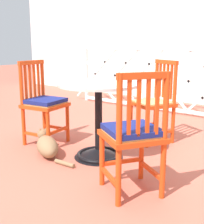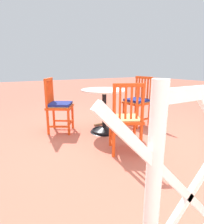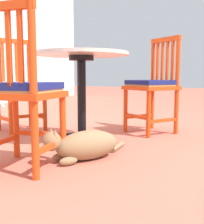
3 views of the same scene
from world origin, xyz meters
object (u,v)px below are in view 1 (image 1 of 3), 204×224
cafe_table (99,129)px  tabby_cat (47,145)px  orange_chair_facing_out (133,135)px  orange_chair_by_planter (154,103)px  orange_chair_near_fence (44,104)px

cafe_table → tabby_cat: 0.56m
orange_chair_facing_out → orange_chair_by_planter: 1.30m
tabby_cat → orange_chair_near_fence: bearing=141.7°
orange_chair_facing_out → tabby_cat: size_ratio=1.29×
orange_chair_near_fence → tabby_cat: orange_chair_near_fence is taller
orange_chair_facing_out → tabby_cat: 1.17m
cafe_table → orange_chair_by_planter: (0.16, 0.80, 0.15)m
orange_chair_facing_out → tabby_cat: orange_chair_facing_out is taller
orange_chair_facing_out → orange_chair_by_planter: (-0.49, 1.20, -0.01)m
orange_chair_facing_out → tabby_cat: (-1.10, 0.14, -0.35)m
orange_chair_near_fence → orange_chair_by_planter: size_ratio=1.00×
orange_chair_near_fence → tabby_cat: 0.51m
cafe_table → orange_chair_by_planter: bearing=78.7°
orange_chair_near_fence → tabby_cat: bearing=-38.3°
orange_chair_near_fence → tabby_cat: (0.29, -0.23, -0.35)m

